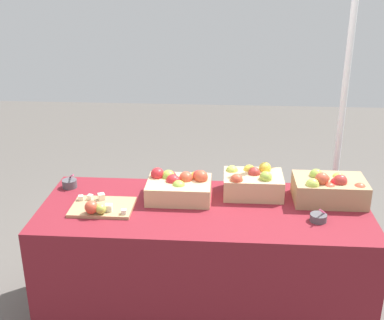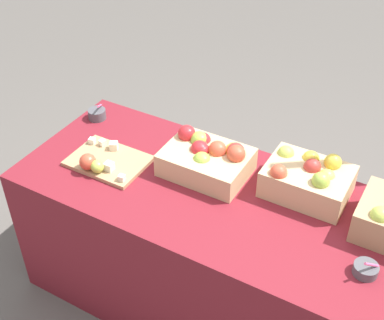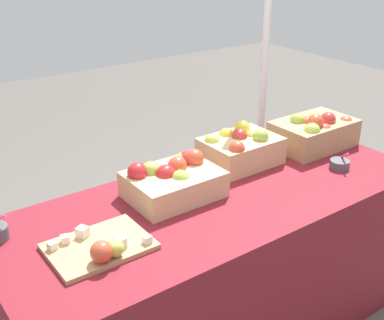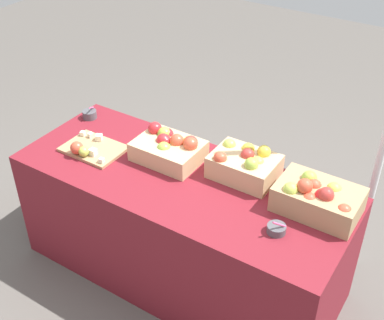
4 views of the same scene
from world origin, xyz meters
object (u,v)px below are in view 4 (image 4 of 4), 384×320
Objects in this scene: apple_crate_middle at (244,164)px; sample_bowl_mid at (276,229)px; apple_crate_right at (170,147)px; sample_bowl_near at (90,114)px; apple_crate_left at (318,198)px; cutting_board_front at (90,148)px.

sample_bowl_mid is (0.34, -0.32, -0.06)m from apple_crate_middle.
apple_crate_middle is at bearing 9.75° from apple_crate_right.
apple_crate_middle is at bearing -1.01° from sample_bowl_near.
apple_crate_middle is at bearing 171.41° from apple_crate_left.
sample_bowl_mid is (1.49, -0.34, -0.01)m from sample_bowl_near.
cutting_board_front is 1.22m from sample_bowl_mid.
sample_bowl_near is (-0.27, 0.30, 0.00)m from cutting_board_front.
sample_bowl_mid is at bearing -111.85° from apple_crate_left.
sample_bowl_mid is at bearing -42.78° from apple_crate_middle.
cutting_board_front is (-0.43, -0.20, -0.05)m from apple_crate_right.
apple_crate_right is 3.98× the size of sample_bowl_mid.
sample_bowl_mid is (0.79, -0.24, -0.05)m from apple_crate_right.
apple_crate_right reaches higher than sample_bowl_near.
apple_crate_left reaches higher than apple_crate_middle.
apple_crate_left reaches higher than apple_crate_right.
apple_crate_left is 0.28m from sample_bowl_mid.
apple_crate_left is 0.89m from apple_crate_right.
cutting_board_front is (-0.87, -0.28, -0.05)m from apple_crate_middle.
apple_crate_left is 1.18× the size of cutting_board_front.
apple_crate_right is (-0.89, -0.01, -0.01)m from apple_crate_left.
apple_crate_left reaches higher than cutting_board_front.
apple_crate_right is (-0.44, -0.08, -0.00)m from apple_crate_middle.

